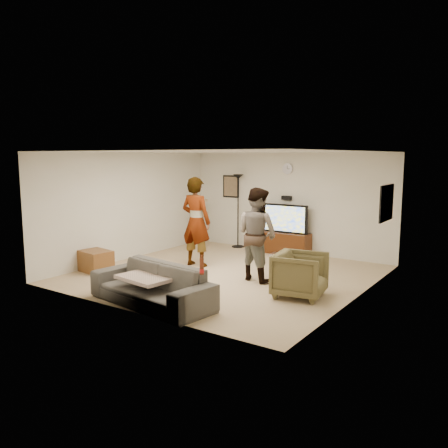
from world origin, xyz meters
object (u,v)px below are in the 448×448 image
Objects in this scene: tv at (285,219)px; person_right at (257,234)px; person_left at (196,222)px; beer_bottle at (202,266)px; floor_lamp at (238,211)px; armchair at (300,275)px; cat_tree at (200,222)px; tv_stand at (285,243)px; sofa at (152,285)px; side_table at (96,261)px.

tv is 2.59m from person_right.
beer_bottle is (2.09, -2.55, -0.20)m from person_left.
beer_bottle is at bearing -62.98° from floor_lamp.
tv is 4.92m from beer_bottle.
cat_tree is at bearing 48.53° from armchair.
beer_bottle is (1.06, -4.80, 0.52)m from tv_stand.
tv_stand is at bearing 0.00° from tv.
tv_stand is 1.50× the size of armchair.
person_left is at bearing -80.53° from floor_lamp.
tv reaches higher than sofa.
cat_tree is 0.70× the size of person_right.
cat_tree reaches higher than tv_stand.
floor_lamp is at bearing 25.84° from cat_tree.
tv is 2.49m from person_left.
cat_tree is 3.68m from person_right.
floor_lamp reaches higher than armchair.
person_right reaches higher than beer_bottle.
person_right is 3.48m from side_table.
tv_stand is at bearing -1.82° from floor_lamp.
person_left reaches higher than armchair.
person_left is at bearing -54.55° from cat_tree.
tv_stand is at bearing 21.95° from armchair.
person_left reaches higher than tv_stand.
floor_lamp is at bearing 117.02° from beer_bottle.
floor_lamp is at bearing 37.24° from armchair.
cat_tree reaches higher than armchair.
person_right is at bearing 23.56° from side_table.
beer_bottle is at bearing 127.61° from person_left.
sofa is 2.64× the size of armchair.
side_table is at bearing 46.56° from person_left.
person_left reaches higher than floor_lamp.
person_right is (1.70, -0.25, -0.08)m from person_left.
side_table is (-0.11, -3.46, -0.42)m from cat_tree.
tv is at bearing 102.43° from beer_bottle.
person_left is 3.04m from armchair.
cat_tree is 1.91× the size of side_table.
person_left is 0.88× the size of sofa.
person_right reaches higher than cat_tree.
cat_tree reaches higher than tv.
side_table is at bearing -91.89° from cat_tree.
beer_bottle is at bearing 7.48° from sofa.
cat_tree is 5.57m from beer_bottle.
sofa is (-0.64, -2.30, -0.58)m from person_right.
person_right is at bearing 56.18° from armchair.
floor_lamp is (-1.41, 0.04, 0.70)m from tv_stand.
armchair is (2.88, -0.78, -0.60)m from person_left.
person_left is 2.32× the size of armchair.
person_right is 2.14× the size of armchair.
person_right reaches higher than armchair.
floor_lamp is at bearing 178.18° from tv_stand.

